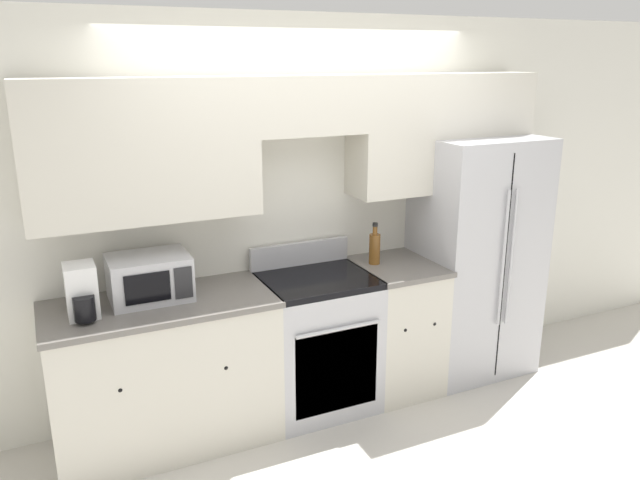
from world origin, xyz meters
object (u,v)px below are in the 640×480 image
Objects in this scene: microwave at (149,277)px; oven_range at (317,341)px; bottle at (375,248)px; refrigerator at (469,255)px.

oven_range is at bearing -4.10° from microwave.
bottle reaches higher than microwave.
refrigerator is 6.08× the size of bottle.
microwave is (-1.06, 0.08, 0.60)m from oven_range.
oven_range is at bearing -176.61° from refrigerator.
microwave is (-2.36, -0.00, 0.18)m from refrigerator.
bottle is at bearing 9.57° from oven_range.
bottle is (-0.82, 0.00, 0.16)m from refrigerator.
bottle reaches higher than oven_range.
microwave is 1.58× the size of bottle.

